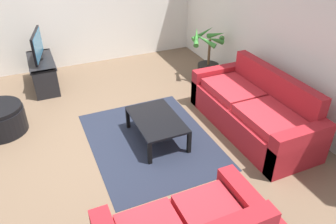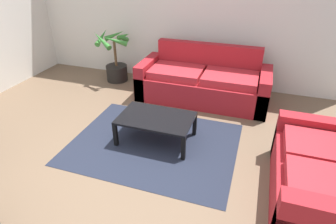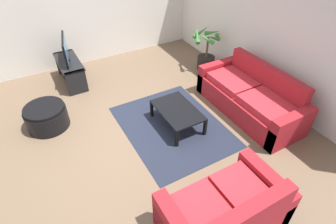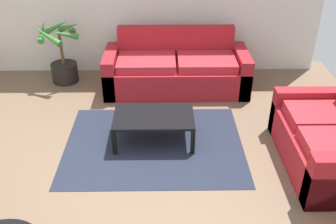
# 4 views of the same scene
# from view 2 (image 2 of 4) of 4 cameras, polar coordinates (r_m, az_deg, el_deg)

# --- Properties ---
(ground_plane) EXTENTS (6.60, 6.60, 0.00)m
(ground_plane) POSITION_cam_2_polar(r_m,az_deg,el_deg) (3.46, -12.02, -12.23)
(ground_plane) COLOR brown
(wall_back) EXTENTS (6.00, 0.06, 2.70)m
(wall_back) POSITION_cam_2_polar(r_m,az_deg,el_deg) (5.44, 2.83, 19.88)
(wall_back) COLOR silver
(wall_back) RESTS_ON ground
(couch_main) EXTENTS (2.19, 0.90, 0.90)m
(couch_main) POSITION_cam_2_polar(r_m,az_deg,el_deg) (4.93, 7.12, 5.89)
(couch_main) COLOR maroon
(couch_main) RESTS_ON ground
(couch_loveseat) EXTENTS (0.90, 1.52, 0.90)m
(couch_loveseat) POSITION_cam_2_polar(r_m,az_deg,el_deg) (3.28, 29.19, -11.95)
(couch_loveseat) COLOR maroon
(couch_loveseat) RESTS_ON ground
(coffee_table) EXTENTS (0.98, 0.63, 0.36)m
(coffee_table) POSITION_cam_2_polar(r_m,az_deg,el_deg) (3.76, -2.45, -1.59)
(coffee_table) COLOR black
(coffee_table) RESTS_ON ground
(area_rug) EXTENTS (2.20, 1.70, 0.01)m
(area_rug) POSITION_cam_2_polar(r_m,az_deg,el_deg) (3.86, -2.87, -6.35)
(area_rug) COLOR #1E2333
(area_rug) RESTS_ON ground
(potted_palm) EXTENTS (0.71, 0.74, 1.00)m
(potted_palm) POSITION_cam_2_polar(r_m,az_deg,el_deg) (5.72, -10.56, 9.96)
(potted_palm) COLOR black
(potted_palm) RESTS_ON ground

